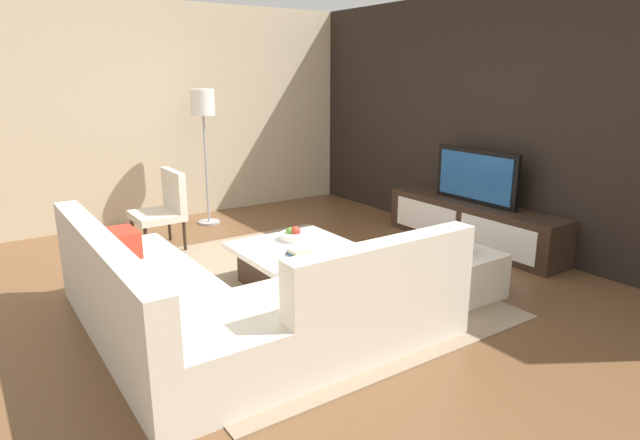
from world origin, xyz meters
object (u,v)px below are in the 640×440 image
Objects in this scene: sectional_couch at (228,303)px; media_console at (472,224)px; television at (476,176)px; decorative_ball at (455,238)px; floor_lamp at (203,112)px; ottoman at (452,273)px; fruit_bowl at (295,235)px; accent_chair_near at (165,205)px; coffee_table at (296,265)px; book_stack at (298,252)px.

media_console is at bearing 99.18° from sectional_couch.
decorative_ball is at bearing -55.91° from television.
ottoman is at bearing 13.61° from floor_lamp.
television reaches higher than decorative_ball.
floor_lamp is 2.52m from fruit_bowl.
floor_lamp reaches higher than accent_chair_near.
media_console reaches higher than ottoman.
ottoman is (3.45, 0.83, -1.24)m from floor_lamp.
ottoman is (0.33, 2.01, -0.09)m from sectional_couch.
coffee_table is (-0.10, -2.30, -0.05)m from media_console.
fruit_bowl is (-0.81, 1.08, 0.14)m from sectional_couch.
ottoman is (0.86, -1.27, -0.60)m from television.
coffee_table is at bearing -132.98° from ottoman.
decorative_ball is at bearing 13.61° from floor_lamp.
coffee_table is 6.27× the size of book_stack.
ottoman is at bearing 22.21° from accent_chair_near.
book_stack reaches higher than coffee_table.
media_console is 13.59× the size of book_stack.
coffee_table is 1.92m from accent_chair_near.
ottoman is (0.86, -1.27, -0.05)m from media_console.
decorative_ball reaches higher than book_stack.
sectional_couch reaches higher than coffee_table.
sectional_couch is at bearing -99.31° from decorative_ball.
television is at bearing 48.39° from accent_chair_near.
sectional_couch is at bearing -53.08° from fruit_bowl.
media_console is 9.22× the size of decorative_ball.
ottoman is (0.96, 1.03, -0.00)m from coffee_table.
accent_chair_near is (-1.90, -2.90, -0.31)m from television.
media_console is 2.30m from coffee_table.
book_stack is (0.22, -0.12, 0.21)m from coffee_table.
sectional_couch is 1.17m from coffee_table.
book_stack is at bearing -6.59° from floor_lamp.
coffee_table is at bearing 151.81° from book_stack.
media_console is 1.53m from ottoman.
media_console is at bearing 124.10° from decorative_ball.
book_stack is at bearing 115.41° from sectional_couch.
ottoman reaches higher than coffee_table.
accent_chair_near reaches higher than media_console.
floor_lamp is at bearing -140.91° from media_console.
sectional_couch is 1.46× the size of floor_lamp.
coffee_table is at bearing 10.12° from accent_chair_near.
book_stack reaches higher than ottoman.
media_console is at bearing -90.00° from television.
television is 2.25m from fruit_bowl.
accent_chair_near is 3.60× the size of decorative_ball.
floor_lamp reaches higher than decorative_ball.
book_stack is (2.02, 0.48, -0.08)m from accent_chair_near.
coffee_table is at bearing -132.98° from decorative_ball.
ottoman is 1.38m from book_stack.
fruit_bowl is at bearing 151.61° from book_stack.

